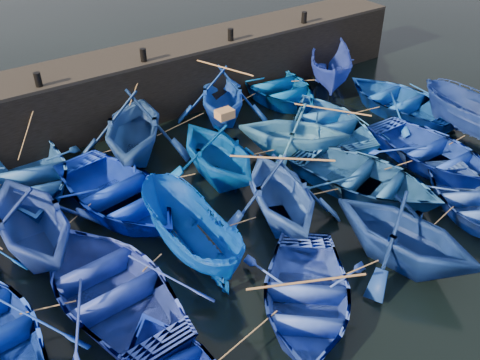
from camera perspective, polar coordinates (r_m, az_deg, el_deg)
ground at (r=15.58m, az=6.82°, el=-7.57°), size 120.00×120.00×0.00m
quay_wall at (r=22.48m, az=-10.89°, el=9.78°), size 26.00×2.50×2.50m
quay_top at (r=21.98m, az=-11.26°, el=12.89°), size 26.00×2.50×0.12m
bollard_1 at (r=19.91m, az=-20.75°, el=9.99°), size 0.24×0.24×0.50m
bollard_2 at (r=21.10m, az=-10.28°, el=12.99°), size 0.24×0.24×0.50m
bollard_3 at (r=22.94m, az=-1.01°, el=15.25°), size 0.24×0.24×0.50m
bollard_4 at (r=25.28m, az=6.86°, el=16.84°), size 0.24×0.24×0.50m
boat_1 at (r=18.91m, az=-21.60°, el=0.40°), size 4.81×5.94×1.09m
boat_2 at (r=19.46m, az=-11.38°, el=5.71°), size 6.01×6.21×2.50m
boat_3 at (r=21.70m, az=-1.92°, el=9.13°), size 5.41×5.59×2.25m
boat_4 at (r=23.85m, az=3.80°, el=10.00°), size 4.38×5.80×1.14m
boat_5 at (r=25.10m, az=9.72°, el=11.76°), size 4.51×4.86×1.87m
boat_7 at (r=15.77m, az=-21.47°, el=-3.82°), size 4.02×4.66×2.44m
boat_8 at (r=17.16m, az=-12.89°, el=-1.43°), size 4.72×5.99×1.12m
boat_9 at (r=17.82m, az=-2.38°, el=3.15°), size 4.02×4.57×2.27m
boat_10 at (r=19.28m, az=5.74°, el=5.28°), size 5.25×5.26×2.10m
boat_11 at (r=21.23m, az=9.68°, el=6.13°), size 4.49×5.50×1.00m
boat_12 at (r=23.53m, az=16.71°, el=8.18°), size 4.09×5.50×1.10m
boat_14 at (r=14.09m, az=-13.67°, el=-10.83°), size 4.35×5.80×1.14m
boat_15 at (r=14.83m, az=-5.41°, el=-5.68°), size 1.67×4.40×1.70m
boat_16 at (r=15.91m, az=4.34°, el=-1.21°), size 4.89×5.25×2.25m
boat_17 at (r=17.96m, az=13.24°, el=0.17°), size 5.14×6.09×1.08m
boat_18 at (r=20.08m, az=19.89°, el=2.80°), size 3.66×5.11×1.06m
boat_22 at (r=13.64m, az=6.99°, el=-12.25°), size 5.60×5.76×0.98m
boat_23 at (r=15.06m, az=17.17°, el=-5.26°), size 4.51×4.96×2.25m
boat_24 at (r=18.18m, az=23.39°, el=-1.91°), size 4.74×5.25×0.89m
wooden_crate at (r=17.34m, az=-1.64°, el=7.06°), size 0.55×0.42×0.28m
mooring_ropes at (r=18.23m, az=-2.66°, el=2.96°), size 17.74×11.87×2.10m
loose_oars at (r=17.46m, az=4.66°, el=4.32°), size 9.09×11.89×1.34m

